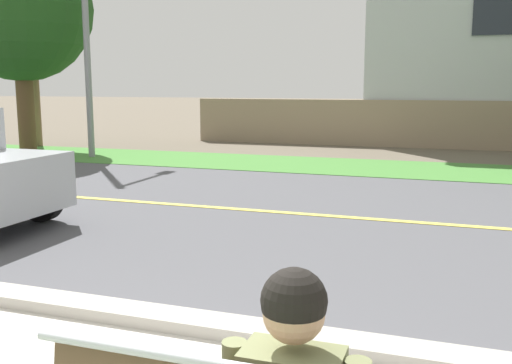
# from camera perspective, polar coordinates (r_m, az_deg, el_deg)

# --- Properties ---
(ground_plane) EXTENTS (140.00, 140.00, 0.00)m
(ground_plane) POSITION_cam_1_polar(r_m,az_deg,el_deg) (9.74, 9.29, -1.52)
(ground_plane) COLOR #665B4C
(curb_edge) EXTENTS (44.00, 0.30, 0.11)m
(curb_edge) POSITION_cam_1_polar(r_m,az_deg,el_deg) (4.48, -3.69, -14.00)
(curb_edge) COLOR #ADA89E
(curb_edge) RESTS_ON ground_plane
(street_asphalt) EXTENTS (52.00, 8.00, 0.01)m
(street_asphalt) POSITION_cam_1_polar(r_m,az_deg,el_deg) (8.30, 7.49, -3.37)
(street_asphalt) COLOR #515156
(street_asphalt) RESTS_ON ground_plane
(road_centre_line) EXTENTS (48.00, 0.14, 0.01)m
(road_centre_line) POSITION_cam_1_polar(r_m,az_deg,el_deg) (8.30, 7.49, -3.34)
(road_centre_line) COLOR #E0CC4C
(road_centre_line) RESTS_ON ground_plane
(far_verge_grass) EXTENTS (48.00, 2.80, 0.02)m
(far_verge_grass) POSITION_cam_1_polar(r_m,az_deg,el_deg) (13.29, 12.00, 1.36)
(far_verge_grass) COLOR #478438
(far_verge_grass) RESTS_ON ground_plane
(garden_wall) EXTENTS (13.00, 0.36, 1.40)m
(garden_wall) POSITION_cam_1_polar(r_m,az_deg,el_deg) (17.94, 14.09, 5.57)
(garden_wall) COLOR gray
(garden_wall) RESTS_ON ground_plane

